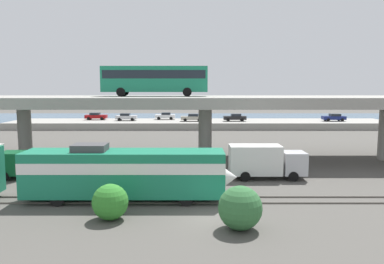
{
  "coord_description": "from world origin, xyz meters",
  "views": [
    {
      "loc": [
        -1.48,
        -23.57,
        8.31
      ],
      "look_at": [
        -1.7,
        22.75,
        2.84
      ],
      "focal_mm": 36.37,
      "sensor_mm": 36.0,
      "label": 1
    }
  ],
  "objects_px": {
    "parked_car_1": "(336,117)",
    "parked_car_2": "(128,117)",
    "train_locomotive": "(136,171)",
    "transit_bus_on_overpass": "(157,78)",
    "parked_car_0": "(167,116)",
    "parked_car_3": "(98,116)",
    "parked_car_5": "(194,117)",
    "parked_car_4": "(237,117)",
    "service_truck_west": "(267,161)"
  },
  "relations": [
    {
      "from": "service_truck_west",
      "to": "parked_car_4",
      "type": "xyz_separation_m",
      "value": [
        2.05,
        43.09,
        0.48
      ]
    },
    {
      "from": "transit_bus_on_overpass",
      "to": "parked_car_2",
      "type": "distance_m",
      "value": 35.85
    },
    {
      "from": "train_locomotive",
      "to": "transit_bus_on_overpass",
      "type": "bearing_deg",
      "value": 90.23
    },
    {
      "from": "transit_bus_on_overpass",
      "to": "parked_car_0",
      "type": "height_order",
      "value": "transit_bus_on_overpass"
    },
    {
      "from": "parked_car_3",
      "to": "parked_car_5",
      "type": "xyz_separation_m",
      "value": [
        20.13,
        -3.47,
        0.0
      ]
    },
    {
      "from": "parked_car_0",
      "to": "parked_car_1",
      "type": "height_order",
      "value": "same"
    },
    {
      "from": "transit_bus_on_overpass",
      "to": "parked_car_4",
      "type": "relative_size",
      "value": 2.68
    },
    {
      "from": "train_locomotive",
      "to": "parked_car_2",
      "type": "xyz_separation_m",
      "value": [
        -9.24,
        51.25,
        -0.07
      ]
    },
    {
      "from": "parked_car_1",
      "to": "parked_car_5",
      "type": "distance_m",
      "value": 28.39
    },
    {
      "from": "train_locomotive",
      "to": "parked_car_1",
      "type": "distance_m",
      "value": 59.71
    },
    {
      "from": "train_locomotive",
      "to": "parked_car_2",
      "type": "relative_size",
      "value": 3.64
    },
    {
      "from": "transit_bus_on_overpass",
      "to": "service_truck_west",
      "type": "relative_size",
      "value": 1.76
    },
    {
      "from": "parked_car_0",
      "to": "parked_car_3",
      "type": "distance_m",
      "value": 14.47
    },
    {
      "from": "parked_car_0",
      "to": "parked_car_4",
      "type": "relative_size",
      "value": 0.93
    },
    {
      "from": "parked_car_2",
      "to": "parked_car_4",
      "type": "height_order",
      "value": "same"
    },
    {
      "from": "service_truck_west",
      "to": "parked_car_3",
      "type": "distance_m",
      "value": 53.46
    },
    {
      "from": "parked_car_1",
      "to": "parked_car_4",
      "type": "xyz_separation_m",
      "value": [
        -19.84,
        -0.06,
        -0.0
      ]
    },
    {
      "from": "service_truck_west",
      "to": "parked_car_5",
      "type": "bearing_deg",
      "value": 98.61
    },
    {
      "from": "service_truck_west",
      "to": "parked_car_5",
      "type": "relative_size",
      "value": 1.52
    },
    {
      "from": "parked_car_3",
      "to": "parked_car_5",
      "type": "bearing_deg",
      "value": -9.77
    },
    {
      "from": "parked_car_0",
      "to": "parked_car_2",
      "type": "xyz_separation_m",
      "value": [
        -7.8,
        -2.57,
        0.0
      ]
    },
    {
      "from": "service_truck_west",
      "to": "parked_car_4",
      "type": "height_order",
      "value": "service_truck_west"
    },
    {
      "from": "parked_car_5",
      "to": "parked_car_1",
      "type": "bearing_deg",
      "value": -179.47
    },
    {
      "from": "transit_bus_on_overpass",
      "to": "parked_car_2",
      "type": "height_order",
      "value": "transit_bus_on_overpass"
    },
    {
      "from": "parked_car_1",
      "to": "parked_car_5",
      "type": "height_order",
      "value": "same"
    },
    {
      "from": "train_locomotive",
      "to": "parked_car_3",
      "type": "relative_size",
      "value": 3.47
    },
    {
      "from": "parked_car_0",
      "to": "parked_car_1",
      "type": "relative_size",
      "value": 0.93
    },
    {
      "from": "transit_bus_on_overpass",
      "to": "parked_car_1",
      "type": "height_order",
      "value": "transit_bus_on_overpass"
    },
    {
      "from": "parked_car_1",
      "to": "transit_bus_on_overpass",
      "type": "bearing_deg",
      "value": 44.99
    },
    {
      "from": "transit_bus_on_overpass",
      "to": "parked_car_1",
      "type": "relative_size",
      "value": 2.68
    },
    {
      "from": "service_truck_west",
      "to": "parked_car_0",
      "type": "height_order",
      "value": "service_truck_west"
    },
    {
      "from": "train_locomotive",
      "to": "transit_bus_on_overpass",
      "type": "relative_size",
      "value": 1.28
    },
    {
      "from": "train_locomotive",
      "to": "parked_car_5",
      "type": "bearing_deg",
      "value": 85.13
    },
    {
      "from": "parked_car_4",
      "to": "parked_car_5",
      "type": "height_order",
      "value": "same"
    },
    {
      "from": "transit_bus_on_overpass",
      "to": "parked_car_5",
      "type": "relative_size",
      "value": 2.68
    },
    {
      "from": "service_truck_west",
      "to": "parked_car_3",
      "type": "xyz_separation_m",
      "value": [
        -26.63,
        46.36,
        0.48
      ]
    },
    {
      "from": "train_locomotive",
      "to": "parked_car_4",
      "type": "distance_m",
      "value": 51.56
    },
    {
      "from": "parked_car_1",
      "to": "parked_car_3",
      "type": "relative_size",
      "value": 1.01
    },
    {
      "from": "parked_car_1",
      "to": "parked_car_2",
      "type": "bearing_deg",
      "value": -1.7
    },
    {
      "from": "train_locomotive",
      "to": "parked_car_1",
      "type": "bearing_deg",
      "value": 56.88
    },
    {
      "from": "parked_car_0",
      "to": "parked_car_5",
      "type": "relative_size",
      "value": 0.93
    },
    {
      "from": "parked_car_0",
      "to": "parked_car_5",
      "type": "bearing_deg",
      "value": 144.32
    },
    {
      "from": "transit_bus_on_overpass",
      "to": "parked_car_2",
      "type": "relative_size",
      "value": 2.85
    },
    {
      "from": "parked_car_0",
      "to": "train_locomotive",
      "type": "bearing_deg",
      "value": 91.53
    },
    {
      "from": "service_truck_west",
      "to": "parked_car_2",
      "type": "distance_m",
      "value": 48.68
    },
    {
      "from": "transit_bus_on_overpass",
      "to": "parked_car_2",
      "type": "bearing_deg",
      "value": 105.12
    },
    {
      "from": "service_truck_west",
      "to": "transit_bus_on_overpass",
      "type": "bearing_deg",
      "value": 135.92
    },
    {
      "from": "service_truck_west",
      "to": "parked_car_3",
      "type": "height_order",
      "value": "service_truck_west"
    },
    {
      "from": "parked_car_4",
      "to": "parked_car_5",
      "type": "relative_size",
      "value": 1.0
    },
    {
      "from": "parked_car_3",
      "to": "parked_car_4",
      "type": "distance_m",
      "value": 28.86
    }
  ]
}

